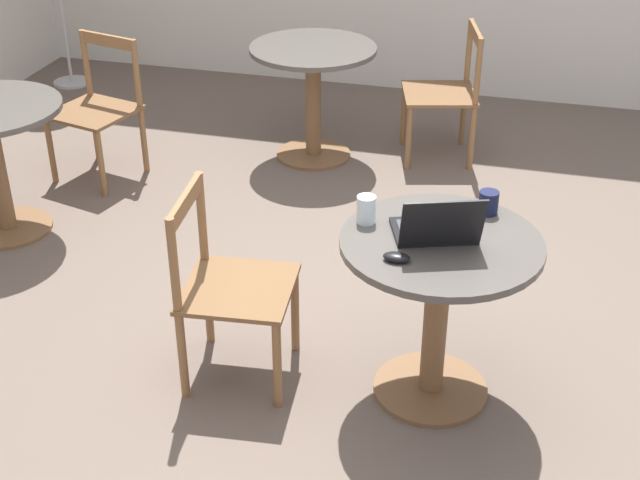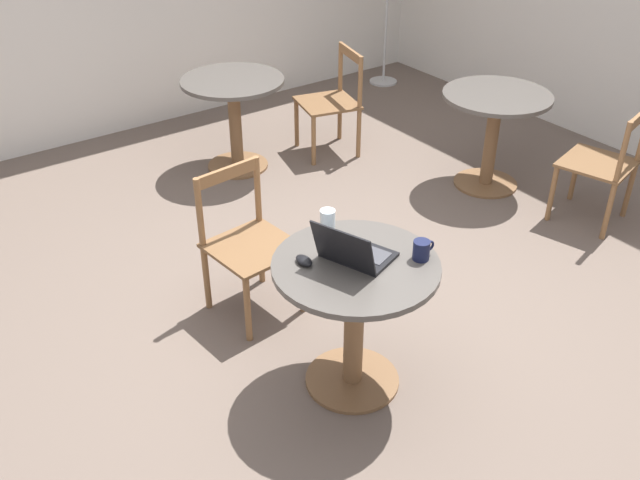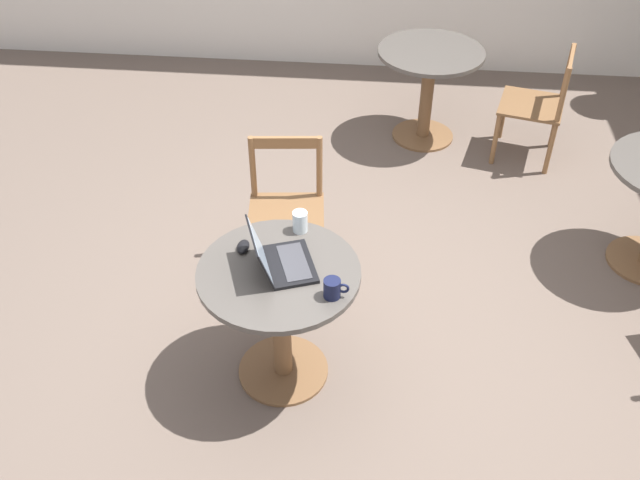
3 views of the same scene
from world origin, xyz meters
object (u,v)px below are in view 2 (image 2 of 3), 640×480
object	(u,v)px
drinking_glass	(328,220)
chair_far_right	(332,102)
chair_near_back	(248,243)
mouse	(304,260)
cafe_table_far	(234,104)
chair_mid_front	(604,165)
laptop	(354,252)
cafe_table_mid	(494,120)
mug	(422,250)
cafe_table_near	(355,299)

from	to	relation	value
drinking_glass	chair_far_right	bearing A→B (deg)	52.68
chair_near_back	mouse	xyz separation A→B (m)	(-0.11, -0.70, 0.31)
cafe_table_far	chair_far_right	xyz separation A→B (m)	(0.78, -0.20, -0.10)
chair_mid_front	laptop	distance (m)	2.37
chair_near_back	laptop	world-z (taller)	laptop
cafe_table_mid	laptop	world-z (taller)	laptop
chair_mid_front	drinking_glass	world-z (taller)	chair_mid_front
chair_near_back	chair_mid_front	xyz separation A→B (m)	(2.42, -0.55, 0.00)
mouse	mug	world-z (taller)	mug
cafe_table_near	chair_far_right	size ratio (longest dim) A/B	0.93
chair_near_back	chair_mid_front	world-z (taller)	same
chair_mid_front	chair_far_right	world-z (taller)	same
drinking_glass	laptop	bearing A→B (deg)	-101.89
chair_mid_front	mug	bearing A→B (deg)	-168.28
cafe_table_near	chair_near_back	bearing A→B (deg)	95.80
cafe_table_far	laptop	distance (m)	2.55
cafe_table_mid	drinking_glass	size ratio (longest dim) A/B	6.98
chair_near_back	drinking_glass	size ratio (longest dim) A/B	7.51
chair_far_right	chair_mid_front	bearing A→B (deg)	-68.06
chair_far_right	mug	xyz separation A→B (m)	(-1.28, -2.40, 0.34)
cafe_table_far	chair_near_back	world-z (taller)	chair_near_back
chair_mid_front	mug	xyz separation A→B (m)	(-2.07, -0.43, 0.34)
mug	mouse	bearing A→B (deg)	148.36
cafe_table_far	cafe_table_near	bearing A→B (deg)	-107.33
chair_far_right	laptop	size ratio (longest dim) A/B	2.16
chair_near_back	drinking_glass	bearing A→B (deg)	-74.15
cafe_table_near	chair_near_back	distance (m)	0.85
chair_near_back	chair_mid_front	bearing A→B (deg)	-12.83
cafe_table_far	drinking_glass	xyz separation A→B (m)	(-0.70, -2.14, 0.26)
mug	cafe_table_mid	bearing A→B (deg)	33.36
laptop	cafe_table_far	bearing A→B (deg)	72.64
cafe_table_mid	chair_near_back	distance (m)	2.23
chair_mid_front	chair_far_right	xyz separation A→B (m)	(-0.79, 1.96, 0.00)
chair_far_right	drinking_glass	size ratio (longest dim) A/B	7.51
chair_far_right	laptop	distance (m)	2.73
cafe_table_mid	mouse	size ratio (longest dim) A/B	7.75
cafe_table_mid	laptop	bearing A→B (deg)	-153.50
cafe_table_far	mouse	world-z (taller)	mouse
cafe_table_mid	laptop	xyz separation A→B (m)	(-2.12, -1.06, 0.25)
chair_far_right	mug	bearing A→B (deg)	-118.17
cafe_table_far	laptop	bearing A→B (deg)	-107.36
cafe_table_far	drinking_glass	bearing A→B (deg)	-108.06
chair_near_back	cafe_table_near	bearing A→B (deg)	-84.20
cafe_table_mid	mouse	bearing A→B (deg)	-157.81
cafe_table_far	mug	size ratio (longest dim) A/B	6.64
chair_far_right	mug	size ratio (longest dim) A/B	7.14
cafe_table_far	chair_far_right	world-z (taller)	chair_far_right
chair_near_back	mouse	world-z (taller)	chair_near_back
chair_near_back	mug	world-z (taller)	chair_near_back
mouse	mug	distance (m)	0.54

